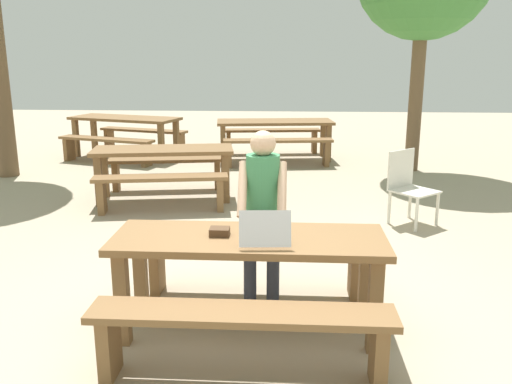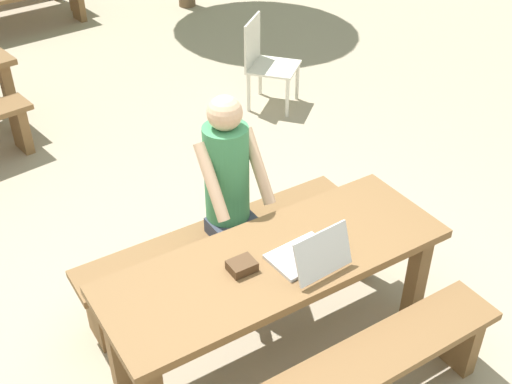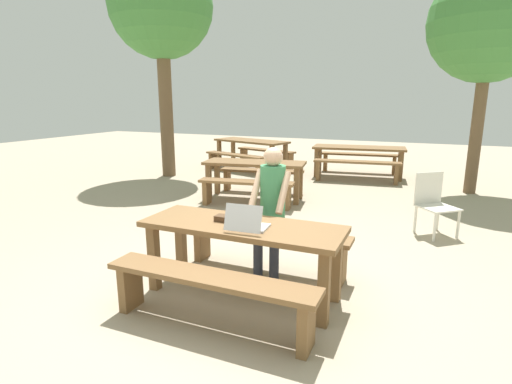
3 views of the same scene
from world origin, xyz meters
TOP-DOWN VIEW (x-y plane):
  - ground_plane at (0.00, 0.00)m, footprint 30.00×30.00m
  - picnic_table_front at (0.00, 0.00)m, footprint 1.88×0.67m
  - bench_near at (0.00, -0.62)m, footprint 1.82×0.30m
  - bench_far at (0.00, 0.62)m, footprint 1.82×0.30m
  - laptop at (0.11, -0.14)m, footprint 0.35×0.34m
  - small_pouch at (-0.20, 0.01)m, footprint 0.14×0.11m
  - person_seated at (0.06, 0.58)m, footprint 0.37×0.39m
  - plastic_chair at (1.65, 2.64)m, footprint 0.62×0.62m
  - picnic_table_mid at (-2.80, 6.50)m, footprint 2.17×1.32m
  - bench_mid_south at (-2.98, 5.91)m, footprint 1.85×0.83m
  - bench_mid_north at (-2.62, 7.09)m, footprint 1.85×0.83m
  - picnic_table_rear at (-1.39, 3.50)m, footprint 1.92×0.94m
  - bench_rear_south at (-1.30, 2.93)m, footprint 1.68×0.55m
  - bench_rear_north at (-1.49, 4.07)m, footprint 1.68×0.55m
  - picnic_table_distant at (0.01, 6.44)m, footprint 2.18×1.01m
  - bench_distant_south at (0.08, 5.80)m, footprint 1.91×0.52m
  - bench_distant_north at (-0.07, 7.08)m, footprint 1.91×0.52m

SIDE VIEW (x-z plane):
  - ground_plane at x=0.00m, z-range 0.00..0.00m
  - bench_rear_south at x=-1.30m, z-range 0.11..0.57m
  - bench_rear_north at x=-1.49m, z-range 0.11..0.57m
  - bench_mid_south at x=-2.98m, z-range 0.12..0.57m
  - bench_mid_north at x=-2.62m, z-range 0.12..0.57m
  - bench_near at x=0.00m, z-range 0.12..0.58m
  - bench_far at x=0.00m, z-range 0.12..0.58m
  - bench_distant_south at x=0.08m, z-range 0.12..0.60m
  - bench_distant_north at x=-0.07m, z-range 0.12..0.60m
  - plastic_chair at x=1.65m, z-range 0.02..0.87m
  - picnic_table_rear at x=-1.39m, z-range 0.24..0.94m
  - picnic_table_front at x=0.00m, z-range 0.24..0.95m
  - picnic_table_distant at x=0.01m, z-range 0.26..0.98m
  - picnic_table_mid at x=-2.80m, z-range 0.27..1.03m
  - small_pouch at x=-0.20m, z-range 0.71..0.76m
  - laptop at x=0.11m, z-range 0.65..0.89m
  - person_seated at x=0.06m, z-range 0.10..1.45m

